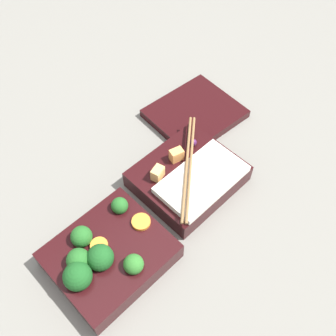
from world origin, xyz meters
The scene contains 4 objects.
ground_plane centered at (0.00, 0.00, 0.00)m, with size 3.00×3.00×0.00m, color slate.
bento_tray_vegetable centered at (-0.10, 0.01, 0.03)m, with size 0.18×0.15×0.07m.
bento_tray_rice centered at (0.10, 0.02, 0.02)m, with size 0.18×0.16×0.06m.
bento_lid centered at (0.23, 0.13, 0.01)m, with size 0.17×0.15×0.02m, color black.
Camera 1 is at (-0.21, -0.24, 0.60)m, focal length 42.00 mm.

